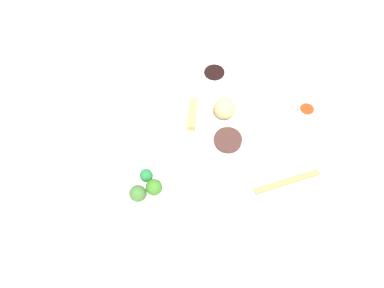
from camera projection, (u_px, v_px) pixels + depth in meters
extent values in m
cube|color=beige|center=(215.00, 138.00, 1.30)|extent=(2.20, 2.20, 0.02)
cylinder|color=white|center=(210.00, 130.00, 1.30)|extent=(0.29, 0.29, 0.02)
sphere|color=tan|center=(225.00, 108.00, 1.29)|extent=(0.07, 0.07, 0.07)
cube|color=tan|center=(192.00, 114.00, 1.31)|extent=(0.12, 0.04, 0.03)
cube|color=beige|center=(195.00, 143.00, 1.26)|extent=(0.08, 0.08, 0.01)
cylinder|color=#422721|center=(228.00, 140.00, 1.26)|extent=(0.09, 0.09, 0.02)
cylinder|color=white|center=(143.00, 194.00, 1.18)|extent=(0.24, 0.24, 0.01)
sphere|color=#3C6C2E|center=(138.00, 193.00, 1.15)|extent=(0.05, 0.05, 0.05)
sphere|color=#387423|center=(154.00, 187.00, 1.16)|extent=(0.05, 0.05, 0.05)
sphere|color=#227437|center=(146.00, 175.00, 1.18)|extent=(0.04, 0.04, 0.04)
cylinder|color=white|center=(214.00, 76.00, 1.41)|extent=(0.09, 0.09, 0.04)
cylinder|color=black|center=(214.00, 72.00, 1.39)|extent=(0.07, 0.07, 0.00)
cylinder|color=white|center=(306.00, 111.00, 1.34)|extent=(0.06, 0.06, 0.02)
cylinder|color=red|center=(307.00, 109.00, 1.33)|extent=(0.05, 0.05, 0.00)
cylinder|color=white|center=(141.00, 123.00, 1.30)|extent=(0.06, 0.06, 0.05)
cube|color=#AD7F4B|center=(287.00, 182.00, 1.21)|extent=(0.13, 0.20, 0.01)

